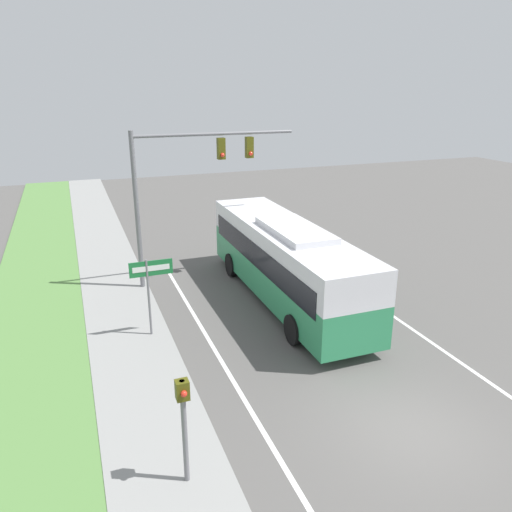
# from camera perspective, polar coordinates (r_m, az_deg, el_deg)

# --- Properties ---
(ground_plane) EXTENTS (80.00, 80.00, 0.00)m
(ground_plane) POSITION_cam_1_polar(r_m,az_deg,el_deg) (14.27, 17.30, -18.53)
(ground_plane) COLOR #565451
(sidewalk) EXTENTS (2.80, 80.00, 0.12)m
(sidewalk) POSITION_cam_1_polar(r_m,az_deg,el_deg) (12.14, -9.33, -25.33)
(sidewalk) COLOR gray
(sidewalk) RESTS_ON ground_plane
(lane_divider_near) EXTENTS (0.14, 30.00, 0.01)m
(lane_divider_near) POSITION_cam_1_polar(r_m,az_deg,el_deg) (12.73, 3.20, -22.86)
(lane_divider_near) COLOR silver
(lane_divider_near) RESTS_ON ground_plane
(bus) EXTENTS (2.70, 11.19, 3.38)m
(bus) POSITION_cam_1_polar(r_m,az_deg,el_deg) (20.17, 3.40, -0.24)
(bus) COLOR #2D8956
(bus) RESTS_ON ground_plane
(signal_gantry) EXTENTS (7.07, 0.41, 6.78)m
(signal_gantry) POSITION_cam_1_polar(r_m,az_deg,el_deg) (21.50, -8.08, 9.14)
(signal_gantry) COLOR slate
(signal_gantry) RESTS_ON ground_plane
(pedestrian_signal) EXTENTS (0.28, 0.34, 2.68)m
(pedestrian_signal) POSITION_cam_1_polar(r_m,az_deg,el_deg) (11.23, -8.26, -17.50)
(pedestrian_signal) COLOR slate
(pedestrian_signal) RESTS_ON ground_plane
(street_sign) EXTENTS (1.48, 0.08, 2.91)m
(street_sign) POSITION_cam_1_polar(r_m,az_deg,el_deg) (17.46, -12.00, -2.87)
(street_sign) COLOR slate
(street_sign) RESTS_ON ground_plane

